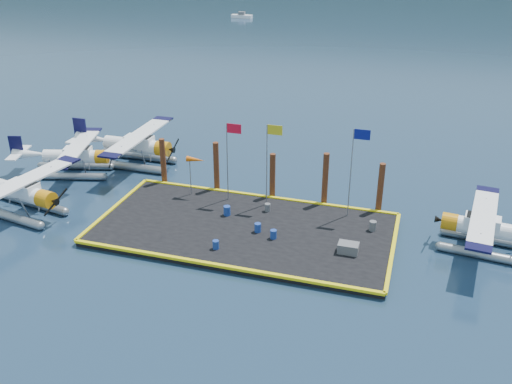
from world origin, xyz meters
TOP-DOWN VIEW (x-y plane):
  - ground at (0.00, 0.00)m, footprint 4000.00×4000.00m
  - dock at (0.00, 0.00)m, footprint 20.00×10.00m
  - dock_bumpers at (0.00, 0.00)m, footprint 20.25×10.25m
  - seaplane_a at (-16.24, -2.12)m, footprint 9.39×10.27m
  - seaplane_b at (-16.61, 5.26)m, footprint 8.76×9.46m
  - seaplane_c at (-12.71, 8.61)m, footprint 9.53×10.50m
  - seaplane_d at (15.63, 2.30)m, footprint 8.54×9.42m
  - drum_0 at (-1.71, 1.37)m, footprint 0.49×0.49m
  - drum_1 at (1.08, -0.31)m, footprint 0.44×0.44m
  - drum_2 at (2.32, -0.85)m, footprint 0.43×0.43m
  - drum_3 at (-0.85, -3.18)m, footprint 0.41×0.41m
  - drum_4 at (8.45, 2.18)m, footprint 0.47×0.47m
  - drum_5 at (0.87, 2.79)m, footprint 0.41×0.41m
  - crate at (7.30, -1.17)m, footprint 1.29×0.86m
  - flagpole_red at (-2.29, 3.80)m, footprint 1.14×0.08m
  - flagpole_yellow at (0.70, 3.80)m, footprint 1.14×0.08m
  - flagpole_blue at (6.70, 3.80)m, footprint 1.14×0.08m
  - windsock at (-5.03, 3.80)m, footprint 1.40×0.44m
  - piling_0 at (-8.50, 5.40)m, footprint 0.44×0.44m
  - piling_1 at (-4.00, 5.40)m, footprint 0.44×0.44m
  - piling_2 at (0.50, 5.40)m, footprint 0.44×0.44m
  - piling_3 at (4.50, 5.40)m, footprint 0.44×0.44m
  - piling_4 at (8.50, 5.40)m, footprint 0.44×0.44m

SIDE VIEW (x-z plane):
  - ground at x=0.00m, z-range 0.00..0.00m
  - dock at x=0.00m, z-range 0.00..0.40m
  - dock_bumpers at x=0.00m, z-range 0.40..0.58m
  - drum_3 at x=-0.85m, z-range 0.40..0.98m
  - drum_5 at x=0.87m, z-range 0.40..0.98m
  - drum_2 at x=2.32m, z-range 0.40..1.01m
  - drum_1 at x=1.08m, z-range 0.40..1.02m
  - crate at x=7.30m, z-range 0.40..1.04m
  - drum_4 at x=8.45m, z-range 0.40..1.07m
  - drum_0 at x=-1.71m, z-range 0.40..1.09m
  - seaplane_d at x=15.63m, z-range -0.21..3.12m
  - seaplane_b at x=-16.61m, z-range -0.22..3.14m
  - seaplane_a at x=-16.24m, z-range -0.23..3.40m
  - seaplane_c at x=-12.71m, z-range -0.24..3.51m
  - piling_2 at x=0.50m, z-range 0.00..3.80m
  - piling_0 at x=-8.50m, z-range 0.00..4.00m
  - piling_4 at x=8.50m, z-range 0.00..4.00m
  - piling_1 at x=-4.00m, z-range 0.00..4.20m
  - piling_3 at x=4.50m, z-range 0.00..4.30m
  - windsock at x=-5.03m, z-range 1.67..4.79m
  - flagpole_red at x=-2.29m, z-range 1.40..7.40m
  - flagpole_yellow at x=0.70m, z-range 1.41..7.61m
  - flagpole_blue at x=6.70m, z-range 1.44..7.94m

